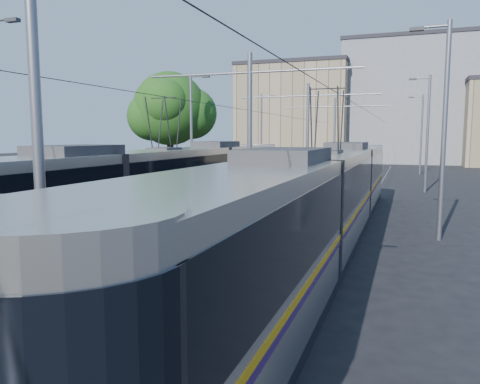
% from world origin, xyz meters
% --- Properties ---
extents(ground, '(160.00, 160.00, 0.00)m').
position_xyz_m(ground, '(0.00, 0.00, 0.00)').
color(ground, black).
rests_on(ground, ground).
extents(platform, '(4.00, 50.00, 0.30)m').
position_xyz_m(platform, '(0.00, 17.00, 0.15)').
color(platform, gray).
rests_on(platform, ground).
extents(tactile_strip_left, '(0.70, 50.00, 0.01)m').
position_xyz_m(tactile_strip_left, '(-1.45, 17.00, 0.30)').
color(tactile_strip_left, gray).
rests_on(tactile_strip_left, platform).
extents(tactile_strip_right, '(0.70, 50.00, 0.01)m').
position_xyz_m(tactile_strip_right, '(1.45, 17.00, 0.30)').
color(tactile_strip_right, gray).
rests_on(tactile_strip_right, platform).
extents(rails, '(8.71, 70.00, 0.03)m').
position_xyz_m(rails, '(0.00, 17.00, 0.02)').
color(rails, gray).
rests_on(rails, ground).
extents(tram_left, '(2.43, 28.82, 5.50)m').
position_xyz_m(tram_left, '(-3.60, 7.20, 1.71)').
color(tram_left, black).
rests_on(tram_left, ground).
extents(tram_right, '(2.43, 29.10, 5.50)m').
position_xyz_m(tram_right, '(3.60, 5.63, 1.86)').
color(tram_right, black).
rests_on(tram_right, ground).
extents(catenary, '(9.20, 70.00, 7.00)m').
position_xyz_m(catenary, '(0.00, 14.15, 4.52)').
color(catenary, slate).
rests_on(catenary, platform).
extents(street_lamps, '(15.18, 38.22, 8.00)m').
position_xyz_m(street_lamps, '(-0.00, 21.00, 4.18)').
color(street_lamps, slate).
rests_on(street_lamps, ground).
extents(shelter, '(0.72, 1.04, 2.14)m').
position_xyz_m(shelter, '(0.91, 14.73, 1.42)').
color(shelter, black).
rests_on(shelter, platform).
extents(tree, '(5.86, 5.42, 8.52)m').
position_xyz_m(tree, '(-9.83, 20.22, 5.76)').
color(tree, '#382314').
rests_on(tree, ground).
extents(building_left, '(16.32, 12.24, 14.58)m').
position_xyz_m(building_left, '(-10.00, 60.00, 7.30)').
color(building_left, tan).
rests_on(building_left, ground).
extents(building_centre, '(18.36, 14.28, 17.67)m').
position_xyz_m(building_centre, '(6.00, 64.00, 8.84)').
color(building_centre, gray).
rests_on(building_centre, ground).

